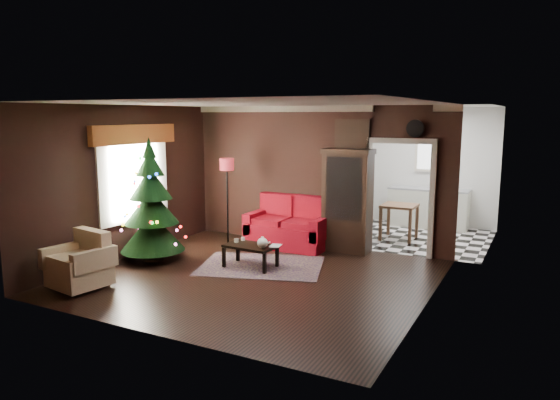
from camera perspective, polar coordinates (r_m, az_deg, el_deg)
The scene contains 26 objects.
floor at distance 8.58m, azimuth -2.79°, elevation -8.48°, with size 5.50×5.50×0.00m, color black.
ceiling at distance 8.17m, azimuth -2.95°, elevation 10.57°, with size 5.50×5.50×0.00m, color white.
wall_back at distance 10.48m, azimuth 4.03°, elevation 2.61°, with size 5.50×5.50×0.00m, color black.
wall_front at distance 6.26m, azimuth -14.47°, elevation -2.23°, with size 5.50×5.50×0.00m, color black.
wall_left at distance 9.92m, azimuth -16.74°, elevation 1.86°, with size 5.50×5.50×0.00m, color black.
wall_right at distance 7.29m, azimuth 16.16°, elevation -0.70°, with size 5.50×5.50×0.00m, color black.
doorway at distance 9.98m, azimuth 13.00°, elevation 0.03°, with size 1.10×0.10×2.10m, color beige, non-canonical shape.
left_window at distance 10.03m, azimuth -15.80°, elevation 2.27°, with size 0.05×1.60×1.40m, color white.
valance at distance 9.91m, azimuth -15.67°, elevation 6.96°, with size 0.12×2.10×0.35m, color #A24F23.
kitchen_floor at distance 11.62m, azimuth 14.67°, elevation -4.02°, with size 3.00×3.00×0.00m, color white.
kitchen_window at distance 12.77m, azimuth 16.44°, elevation 4.82°, with size 0.70×0.06×0.70m, color white.
rug at distance 9.18m, azimuth -2.07°, elevation -7.23°, with size 2.10×1.53×0.01m, color #503242.
loveseat at distance 10.38m, azimuth 0.96°, elevation -2.46°, with size 1.70×0.90×1.00m, color #9F0904, non-canonical shape.
curio_cabinet at distance 10.05m, azimuth 7.40°, elevation -0.32°, with size 0.90×0.45×1.90m, color black, non-canonical shape.
floor_lamp at distance 10.70m, azimuth -5.80°, elevation -0.35°, with size 0.31×0.31×1.85m, color black, non-canonical shape.
christmas_tree at distance 9.63m, azimuth -13.96°, elevation -0.35°, with size 1.16×1.16×2.21m, color black, non-canonical shape.
armchair at distance 8.48m, azimuth -21.24°, elevation -6.09°, with size 0.79×0.79×0.81m, color #CCBD78, non-canonical shape.
coffee_table at distance 9.06m, azimuth -3.25°, elevation -6.14°, with size 0.87×0.52×0.39m, color black, non-canonical shape.
teapot at distance 8.75m, azimuth -1.94°, elevation -4.70°, with size 0.21×0.21×0.19m, color white, non-canonical shape.
cup_a at distance 9.20m, azimuth -4.81°, elevation -4.44°, with size 0.08×0.08×0.06m, color beige.
cup_b at distance 9.32m, azimuth -4.09°, elevation -4.28°, with size 0.07×0.07×0.06m, color white.
book at distance 8.88m, azimuth -1.04°, elevation -4.33°, with size 0.18×0.02×0.24m, color #A0947D.
wall_clock at distance 9.75m, azimuth 14.65°, elevation 7.61°, with size 0.32×0.32×0.06m, color white.
painting at distance 10.10m, azimuth 7.92°, elevation 7.13°, with size 0.62×0.05×0.52m, color #9E7542.
kitchen_counter at distance 12.68m, azimuth 15.96°, elevation -0.89°, with size 1.80×0.60×0.90m, color beige.
kitchen_table at distance 11.32m, azimuth 12.93°, elevation -2.36°, with size 0.70×0.70×0.75m, color brown, non-canonical shape.
Camera 1 is at (4.12, -7.05, 2.62)m, focal length 33.30 mm.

